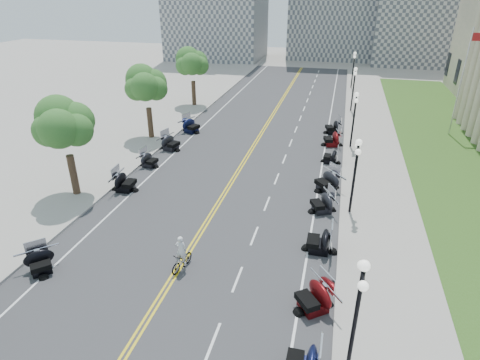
# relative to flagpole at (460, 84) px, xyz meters

# --- Properties ---
(ground) EXTENTS (160.00, 160.00, 0.00)m
(ground) POSITION_rel_flagpole_xyz_m (-18.00, -22.00, -5.00)
(ground) COLOR gray
(road) EXTENTS (16.00, 90.00, 0.01)m
(road) POSITION_rel_flagpole_xyz_m (-18.00, -12.00, -5.00)
(road) COLOR #333335
(road) RESTS_ON ground
(centerline_yellow_a) EXTENTS (0.12, 90.00, 0.00)m
(centerline_yellow_a) POSITION_rel_flagpole_xyz_m (-18.12, -12.00, -4.99)
(centerline_yellow_a) COLOR yellow
(centerline_yellow_a) RESTS_ON road
(centerline_yellow_b) EXTENTS (0.12, 90.00, 0.00)m
(centerline_yellow_b) POSITION_rel_flagpole_xyz_m (-17.88, -12.00, -4.99)
(centerline_yellow_b) COLOR yellow
(centerline_yellow_b) RESTS_ON road
(edge_line_north) EXTENTS (0.12, 90.00, 0.00)m
(edge_line_north) POSITION_rel_flagpole_xyz_m (-11.60, -12.00, -4.99)
(edge_line_north) COLOR white
(edge_line_north) RESTS_ON road
(edge_line_south) EXTENTS (0.12, 90.00, 0.00)m
(edge_line_south) POSITION_rel_flagpole_xyz_m (-24.40, -12.00, -4.99)
(edge_line_south) COLOR white
(edge_line_south) RESTS_ON road
(lane_dash_4) EXTENTS (0.12, 2.00, 0.00)m
(lane_dash_4) POSITION_rel_flagpole_xyz_m (-14.80, -30.00, -4.99)
(lane_dash_4) COLOR white
(lane_dash_4) RESTS_ON road
(lane_dash_5) EXTENTS (0.12, 2.00, 0.00)m
(lane_dash_5) POSITION_rel_flagpole_xyz_m (-14.80, -26.00, -4.99)
(lane_dash_5) COLOR white
(lane_dash_5) RESTS_ON road
(lane_dash_6) EXTENTS (0.12, 2.00, 0.00)m
(lane_dash_6) POSITION_rel_flagpole_xyz_m (-14.80, -22.00, -4.99)
(lane_dash_6) COLOR white
(lane_dash_6) RESTS_ON road
(lane_dash_7) EXTENTS (0.12, 2.00, 0.00)m
(lane_dash_7) POSITION_rel_flagpole_xyz_m (-14.80, -18.00, -4.99)
(lane_dash_7) COLOR white
(lane_dash_7) RESTS_ON road
(lane_dash_8) EXTENTS (0.12, 2.00, 0.00)m
(lane_dash_8) POSITION_rel_flagpole_xyz_m (-14.80, -14.00, -4.99)
(lane_dash_8) COLOR white
(lane_dash_8) RESTS_ON road
(lane_dash_9) EXTENTS (0.12, 2.00, 0.00)m
(lane_dash_9) POSITION_rel_flagpole_xyz_m (-14.80, -10.00, -4.99)
(lane_dash_9) COLOR white
(lane_dash_9) RESTS_ON road
(lane_dash_10) EXTENTS (0.12, 2.00, 0.00)m
(lane_dash_10) POSITION_rel_flagpole_xyz_m (-14.80, -6.00, -4.99)
(lane_dash_10) COLOR white
(lane_dash_10) RESTS_ON road
(lane_dash_11) EXTENTS (0.12, 2.00, 0.00)m
(lane_dash_11) POSITION_rel_flagpole_xyz_m (-14.80, -2.00, -4.99)
(lane_dash_11) COLOR white
(lane_dash_11) RESTS_ON road
(lane_dash_12) EXTENTS (0.12, 2.00, 0.00)m
(lane_dash_12) POSITION_rel_flagpole_xyz_m (-14.80, 2.00, -4.99)
(lane_dash_12) COLOR white
(lane_dash_12) RESTS_ON road
(lane_dash_13) EXTENTS (0.12, 2.00, 0.00)m
(lane_dash_13) POSITION_rel_flagpole_xyz_m (-14.80, 6.00, -4.99)
(lane_dash_13) COLOR white
(lane_dash_13) RESTS_ON road
(lane_dash_14) EXTENTS (0.12, 2.00, 0.00)m
(lane_dash_14) POSITION_rel_flagpole_xyz_m (-14.80, 10.00, -4.99)
(lane_dash_14) COLOR white
(lane_dash_14) RESTS_ON road
(lane_dash_15) EXTENTS (0.12, 2.00, 0.00)m
(lane_dash_15) POSITION_rel_flagpole_xyz_m (-14.80, 14.00, -4.99)
(lane_dash_15) COLOR white
(lane_dash_15) RESTS_ON road
(lane_dash_16) EXTENTS (0.12, 2.00, 0.00)m
(lane_dash_16) POSITION_rel_flagpole_xyz_m (-14.80, 18.00, -4.99)
(lane_dash_16) COLOR white
(lane_dash_16) RESTS_ON road
(lane_dash_17) EXTENTS (0.12, 2.00, 0.00)m
(lane_dash_17) POSITION_rel_flagpole_xyz_m (-14.80, 22.00, -4.99)
(lane_dash_17) COLOR white
(lane_dash_17) RESTS_ON road
(lane_dash_18) EXTENTS (0.12, 2.00, 0.00)m
(lane_dash_18) POSITION_rel_flagpole_xyz_m (-14.80, 26.00, -4.99)
(lane_dash_18) COLOR white
(lane_dash_18) RESTS_ON road
(lane_dash_19) EXTENTS (0.12, 2.00, 0.00)m
(lane_dash_19) POSITION_rel_flagpole_xyz_m (-14.80, 30.00, -4.99)
(lane_dash_19) COLOR white
(lane_dash_19) RESTS_ON road
(sidewalk_north) EXTENTS (5.00, 90.00, 0.15)m
(sidewalk_north) POSITION_rel_flagpole_xyz_m (-7.50, -12.00, -4.92)
(sidewalk_north) COLOR #9E9991
(sidewalk_north) RESTS_ON ground
(sidewalk_south) EXTENTS (5.00, 90.00, 0.15)m
(sidewalk_south) POSITION_rel_flagpole_xyz_m (-28.50, -12.00, -4.92)
(sidewalk_south) COLOR #9E9991
(sidewalk_south) RESTS_ON ground
(lawn) EXTENTS (9.00, 60.00, 0.10)m
(lawn) POSITION_rel_flagpole_xyz_m (-0.50, -4.00, -4.95)
(lawn) COLOR #356023
(lawn) RESTS_ON ground
(distant_block_c) EXTENTS (20.00, 14.00, 22.00)m
(distant_block_c) POSITION_rel_flagpole_xyz_m (4.00, 43.00, 6.00)
(distant_block_c) COLOR gray
(distant_block_c) RESTS_ON ground
(street_lamp_1) EXTENTS (0.50, 1.20, 4.90)m
(street_lamp_1) POSITION_rel_flagpole_xyz_m (-9.40, -30.00, -2.40)
(street_lamp_1) COLOR black
(street_lamp_1) RESTS_ON sidewalk_north
(street_lamp_2) EXTENTS (0.50, 1.20, 4.90)m
(street_lamp_2) POSITION_rel_flagpole_xyz_m (-9.40, -18.00, -2.40)
(street_lamp_2) COLOR black
(street_lamp_2) RESTS_ON sidewalk_north
(street_lamp_3) EXTENTS (0.50, 1.20, 4.90)m
(street_lamp_3) POSITION_rel_flagpole_xyz_m (-9.40, -6.00, -2.40)
(street_lamp_3) COLOR black
(street_lamp_3) RESTS_ON sidewalk_north
(street_lamp_4) EXTENTS (0.50, 1.20, 4.90)m
(street_lamp_4) POSITION_rel_flagpole_xyz_m (-9.40, 6.00, -2.40)
(street_lamp_4) COLOR black
(street_lamp_4) RESTS_ON sidewalk_north
(street_lamp_5) EXTENTS (0.50, 1.20, 4.90)m
(street_lamp_5) POSITION_rel_flagpole_xyz_m (-9.40, 18.00, -2.40)
(street_lamp_5) COLOR black
(street_lamp_5) RESTS_ON sidewalk_north
(flagpole) EXTENTS (1.10, 0.20, 10.00)m
(flagpole) POSITION_rel_flagpole_xyz_m (0.00, 0.00, 0.00)
(flagpole) COLOR silver
(flagpole) RESTS_ON ground
(tree_2) EXTENTS (4.80, 4.80, 9.20)m
(tree_2) POSITION_rel_flagpole_xyz_m (-28.00, -20.00, -0.25)
(tree_2) COLOR #235619
(tree_2) RESTS_ON sidewalk_south
(tree_3) EXTENTS (4.80, 4.80, 9.20)m
(tree_3) POSITION_rel_flagpole_xyz_m (-28.00, -8.00, -0.25)
(tree_3) COLOR #235619
(tree_3) RESTS_ON sidewalk_south
(tree_4) EXTENTS (4.80, 4.80, 9.20)m
(tree_4) POSITION_rel_flagpole_xyz_m (-28.00, 4.00, -0.25)
(tree_4) COLOR #235619
(tree_4) RESTS_ON sidewalk_south
(motorcycle_n_4) EXTENTS (3.00, 3.00, 1.50)m
(motorcycle_n_4) POSITION_rel_flagpole_xyz_m (-10.96, -27.14, -4.25)
(motorcycle_n_4) COLOR #590A0C
(motorcycle_n_4) RESTS_ON road
(motorcycle_n_5) EXTENTS (2.13, 2.13, 1.48)m
(motorcycle_n_5) POSITION_rel_flagpole_xyz_m (-11.03, -22.56, -4.26)
(motorcycle_n_5) COLOR black
(motorcycle_n_5) RESTS_ON road
(motorcycle_n_6) EXTENTS (2.70, 2.70, 1.42)m
(motorcycle_n_6) POSITION_rel_flagpole_xyz_m (-11.16, -18.16, -4.29)
(motorcycle_n_6) COLOR black
(motorcycle_n_6) RESTS_ON road
(motorcycle_n_7) EXTENTS (3.08, 3.08, 1.53)m
(motorcycle_n_7) POSITION_rel_flagpole_xyz_m (-11.03, -14.96, -4.24)
(motorcycle_n_7) COLOR black
(motorcycle_n_7) RESTS_ON road
(motorcycle_n_8) EXTENTS (1.89, 1.89, 1.26)m
(motorcycle_n_8) POSITION_rel_flagpole_xyz_m (-11.00, -9.82, -4.37)
(motorcycle_n_8) COLOR black
(motorcycle_n_8) RESTS_ON road
(motorcycle_n_9) EXTENTS (2.59, 2.59, 1.50)m
(motorcycle_n_9) POSITION_rel_flagpole_xyz_m (-11.08, -5.76, -4.25)
(motorcycle_n_9) COLOR #590A0C
(motorcycle_n_9) RESTS_ON road
(motorcycle_n_10) EXTENTS (2.57, 2.57, 1.46)m
(motorcycle_n_10) POSITION_rel_flagpole_xyz_m (-11.13, -2.27, -4.27)
(motorcycle_n_10) COLOR black
(motorcycle_n_10) RESTS_ON road
(motorcycle_s_4) EXTENTS (2.62, 2.62, 1.30)m
(motorcycle_s_4) POSITION_rel_flagpole_xyz_m (-24.71, -27.87, -4.35)
(motorcycle_s_4) COLOR black
(motorcycle_s_4) RESTS_ON road
(motorcycle_s_6) EXTENTS (2.22, 2.22, 1.47)m
(motorcycle_s_6) POSITION_rel_flagpole_xyz_m (-25.02, -18.55, -4.26)
(motorcycle_s_6) COLOR black
(motorcycle_s_6) RESTS_ON road
(motorcycle_s_7) EXTENTS (2.07, 2.07, 1.26)m
(motorcycle_s_7) POSITION_rel_flagpole_xyz_m (-25.21, -14.24, -4.37)
(motorcycle_s_7) COLOR black
(motorcycle_s_7) RESTS_ON road
(motorcycle_s_8) EXTENTS (2.59, 2.59, 1.47)m
(motorcycle_s_8) POSITION_rel_flagpole_xyz_m (-24.99, -10.37, -4.27)
(motorcycle_s_8) COLOR black
(motorcycle_s_8) RESTS_ON road
(motorcycle_s_9) EXTENTS (2.82, 2.82, 1.52)m
(motorcycle_s_9) POSITION_rel_flagpole_xyz_m (-24.90, -5.39, -4.24)
(motorcycle_s_9) COLOR black
(motorcycle_s_9) RESTS_ON road
(bicycle) EXTENTS (0.89, 1.75, 1.01)m
(bicycle) POSITION_rel_flagpole_xyz_m (-17.79, -25.88, -4.49)
(bicycle) COLOR #A51414
(bicycle) RESTS_ON road
(cyclist_rider) EXTENTS (0.60, 0.39, 1.64)m
(cyclist_rider) POSITION_rel_flagpole_xyz_m (-17.79, -25.88, -3.17)
(cyclist_rider) COLOR silver
(cyclist_rider) RESTS_ON bicycle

